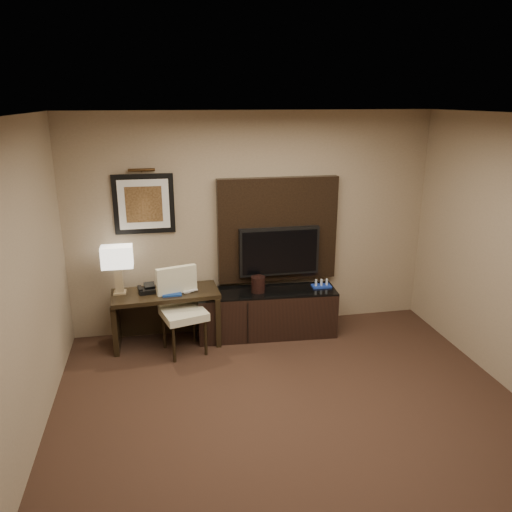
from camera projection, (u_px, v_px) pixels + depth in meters
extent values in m
cube|color=black|center=(308.00, 447.00, 4.24)|extent=(4.50, 5.00, 0.01)
cube|color=silver|center=(321.00, 118.00, 3.42)|extent=(4.50, 5.00, 0.01)
cube|color=gray|center=(253.00, 223.00, 6.17)|extent=(4.50, 0.01, 2.70)
cube|color=black|center=(167.00, 318.00, 5.94)|extent=(1.26, 0.60, 0.66)
cube|color=black|center=(267.00, 313.00, 6.18)|extent=(1.71, 0.57, 0.58)
cube|color=black|center=(278.00, 230.00, 6.19)|extent=(1.50, 0.12, 1.30)
cube|color=black|center=(279.00, 251.00, 6.17)|extent=(1.00, 0.08, 0.60)
cube|color=black|center=(144.00, 204.00, 5.81)|extent=(0.70, 0.04, 0.70)
cylinder|color=#3B2613|center=(141.00, 170.00, 5.66)|extent=(0.04, 0.04, 0.30)
cube|color=#173D97|center=(171.00, 292.00, 5.83)|extent=(0.23, 0.30, 0.02)
imported|color=#C0AD97|center=(179.00, 281.00, 5.83)|extent=(0.18, 0.08, 0.24)
cylinder|color=black|center=(258.00, 284.00, 6.03)|extent=(0.19, 0.19, 0.19)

